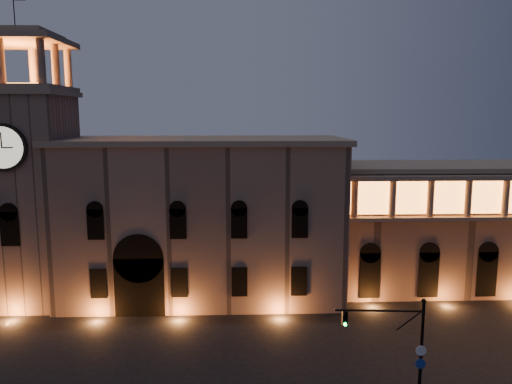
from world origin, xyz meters
TOP-DOWN VIEW (x-y plane):
  - government_building at (-2.08, 21.93)m, footprint 30.80×12.80m
  - clock_tower at (-20.50, 20.98)m, footprint 9.80×9.80m
  - colonnade_wing at (32.00, 23.92)m, footprint 40.60×11.50m
  - traffic_light at (12.91, -1.64)m, footprint 6.06×0.85m

SIDE VIEW (x-z plane):
  - traffic_light at x=12.91m, z-range 0.21..8.53m
  - colonnade_wing at x=32.00m, z-range 0.08..14.58m
  - government_building at x=-2.08m, z-range -0.03..17.57m
  - clock_tower at x=-20.50m, z-range -3.70..28.70m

